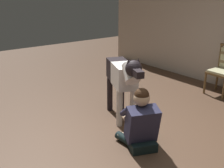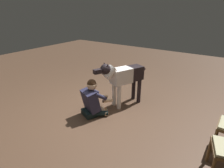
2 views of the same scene
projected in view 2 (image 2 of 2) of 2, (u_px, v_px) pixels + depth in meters
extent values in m
plane|color=brown|center=(93.00, 114.00, 4.12)|extent=(14.62, 14.62, 0.00)
cylinder|color=brown|center=(214.00, 142.00, 2.98)|extent=(0.04, 0.04, 0.42)
cylinder|color=brown|center=(218.00, 129.00, 3.29)|extent=(0.04, 0.04, 0.42)
cylinder|color=brown|center=(209.00, 150.00, 2.79)|extent=(0.04, 0.04, 0.42)
cube|color=black|center=(89.00, 113.00, 4.07)|extent=(0.36, 0.41, 0.12)
cylinder|color=black|center=(92.00, 108.00, 4.27)|extent=(0.40, 0.12, 0.11)
cylinder|color=beige|center=(100.00, 107.00, 4.29)|extent=(0.21, 0.37, 0.09)
cylinder|color=black|center=(99.00, 114.00, 4.02)|extent=(0.35, 0.37, 0.11)
cylinder|color=beige|center=(103.00, 111.00, 4.15)|extent=(0.25, 0.36, 0.09)
cube|color=#292944|center=(90.00, 100.00, 3.98)|extent=(0.44, 0.49, 0.50)
cylinder|color=#292944|center=(93.00, 91.00, 4.14)|extent=(0.30, 0.19, 0.24)
cylinder|color=beige|center=(102.00, 96.00, 4.27)|extent=(0.27, 0.20, 0.12)
cylinder|color=#292944|center=(101.00, 96.00, 3.87)|extent=(0.30, 0.19, 0.24)
cylinder|color=beige|center=(108.00, 101.00, 4.08)|extent=(0.28, 0.14, 0.12)
sphere|color=beige|center=(92.00, 85.00, 3.87)|extent=(0.21, 0.21, 0.21)
sphere|color=#3A2414|center=(92.00, 84.00, 3.86)|extent=(0.19, 0.19, 0.19)
cylinder|color=white|center=(119.00, 97.00, 4.25)|extent=(0.10, 0.10, 0.59)
cylinder|color=white|center=(114.00, 94.00, 4.42)|extent=(0.10, 0.10, 0.59)
cylinder|color=black|center=(139.00, 91.00, 4.54)|extent=(0.10, 0.10, 0.59)
cylinder|color=black|center=(134.00, 88.00, 4.71)|extent=(0.10, 0.10, 0.59)
cube|color=white|center=(121.00, 76.00, 4.22)|extent=(0.55, 0.46, 0.34)
cube|color=black|center=(134.00, 73.00, 4.39)|extent=(0.49, 0.43, 0.33)
cylinder|color=white|center=(109.00, 72.00, 4.01)|extent=(0.40, 0.33, 0.34)
sphere|color=black|center=(105.00, 69.00, 3.92)|extent=(0.23, 0.23, 0.23)
cube|color=black|center=(98.00, 71.00, 3.83)|extent=(0.20, 0.16, 0.09)
cone|color=black|center=(108.00, 66.00, 3.84)|extent=(0.10, 0.10, 0.10)
cone|color=black|center=(104.00, 64.00, 3.95)|extent=(0.10, 0.10, 0.10)
cylinder|color=black|center=(141.00, 73.00, 4.52)|extent=(0.29, 0.16, 0.20)
cylinder|color=silver|center=(103.00, 110.00, 4.26)|extent=(0.21, 0.21, 0.01)
cylinder|color=#DFC07A|center=(103.00, 109.00, 4.27)|extent=(0.16, 0.13, 0.05)
cylinder|color=#DFC07A|center=(103.00, 110.00, 4.23)|extent=(0.16, 0.13, 0.05)
cylinder|color=#B04D35|center=(103.00, 109.00, 4.25)|extent=(0.16, 0.12, 0.04)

